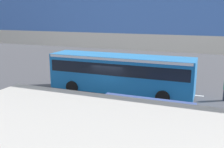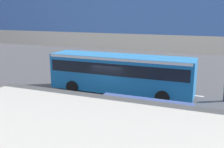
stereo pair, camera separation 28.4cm
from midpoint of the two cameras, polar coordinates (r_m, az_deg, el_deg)
ground at (r=20.86m, az=-0.82°, el=-4.67°), size 80.00×80.00×0.00m
city_bus at (r=20.73m, az=1.41°, el=0.61°), size 11.54×2.85×3.15m
parked_van at (r=13.32m, az=6.47°, el=-9.88°), size 4.80×2.17×2.05m
lane_dash_leftmost at (r=21.84m, az=16.50°, el=-4.39°), size 2.00×0.20×0.01m
lane_dash_left at (r=22.48m, az=6.30°, el=-3.42°), size 2.00×0.20×0.01m
lane_dash_centre at (r=23.78m, az=-3.05°, el=-2.44°), size 2.00×0.20×0.01m
lane_dash_right at (r=25.64m, az=-11.22°, el=-1.52°), size 2.00×0.20×0.01m
pedestrian_overpass at (r=11.69m, az=-18.91°, el=6.34°), size 29.74×2.60×6.87m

